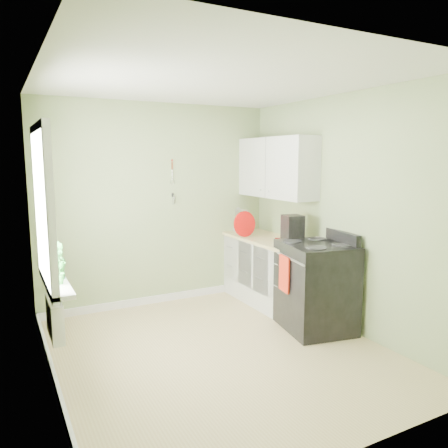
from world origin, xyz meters
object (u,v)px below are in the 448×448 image
stove (316,286)px  coffee_maker (292,231)px  stand_mixer (240,221)px  kettle (247,229)px

stove → coffee_maker: size_ratio=3.03×
stand_mixer → kettle: size_ratio=2.13×
kettle → coffee_maker: coffee_maker is taller
stand_mixer → kettle: (-0.09, -0.35, -0.07)m
stand_mixer → coffee_maker: bearing=-88.9°
stand_mixer → stove: bearing=-88.7°
kettle → coffee_maker: size_ratio=0.45×
stove → stand_mixer: (-0.04, 1.69, 0.55)m
kettle → coffee_maker: 0.90m
stove → kettle: size_ratio=6.78×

